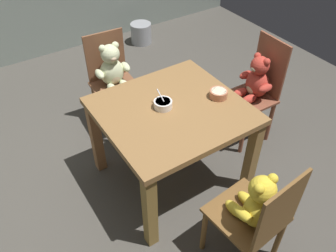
% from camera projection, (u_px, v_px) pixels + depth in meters
% --- Properties ---
extents(ground_plane, '(5.20, 5.20, 0.04)m').
position_uv_depth(ground_plane, '(171.00, 178.00, 2.89)').
color(ground_plane, '#47433D').
extents(dining_table, '(0.98, 0.93, 0.71)m').
position_uv_depth(dining_table, '(172.00, 121.00, 2.48)').
color(dining_table, brown).
rests_on(dining_table, ground_plane).
extents(teddy_chair_far_center, '(0.41, 0.44, 0.88)m').
position_uv_depth(teddy_chair_far_center, '(113.00, 73.00, 3.03)').
color(teddy_chair_far_center, brown).
rests_on(teddy_chair_far_center, ground_plane).
extents(teddy_chair_near_front, '(0.43, 0.43, 0.88)m').
position_uv_depth(teddy_chair_near_front, '(256.00, 209.00, 1.98)').
color(teddy_chair_near_front, brown).
rests_on(teddy_chair_near_front, ground_plane).
extents(teddy_chair_near_right, '(0.38, 0.37, 0.94)m').
position_uv_depth(teddy_chair_near_right, '(256.00, 84.00, 2.91)').
color(teddy_chair_near_right, brown).
rests_on(teddy_chair_near_right, ground_plane).
extents(porridge_bowl_white_center, '(0.13, 0.14, 0.12)m').
position_uv_depth(porridge_bowl_white_center, '(163.00, 104.00, 2.40)').
color(porridge_bowl_white_center, white).
rests_on(porridge_bowl_white_center, dining_table).
extents(porridge_bowl_terracotta_near_right, '(0.13, 0.13, 0.06)m').
position_uv_depth(porridge_bowl_terracotta_near_right, '(219.00, 94.00, 2.49)').
color(porridge_bowl_terracotta_near_right, '#B56B4C').
rests_on(porridge_bowl_terracotta_near_right, dining_table).
extents(metal_pail, '(0.27, 0.27, 0.26)m').
position_uv_depth(metal_pail, '(141.00, 33.00, 4.54)').
color(metal_pail, '#93969B').
rests_on(metal_pail, ground_plane).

